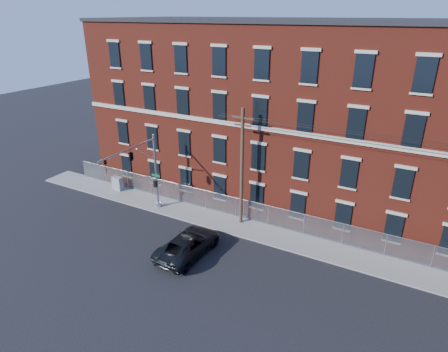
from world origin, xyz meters
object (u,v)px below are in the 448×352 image
utility_pole_near (242,166)px  utility_cabinet (118,183)px  traffic_signal_mast (137,161)px  pickup_truck (188,244)px

utility_pole_near → utility_cabinet: (-13.92, -0.12, -4.54)m
traffic_signal_mast → pickup_truck: traffic_signal_mast is taller
pickup_truck → utility_cabinet: bearing=-22.6°
utility_pole_near → utility_cabinet: utility_pole_near is taller
pickup_truck → utility_cabinet: 13.78m
utility_pole_near → traffic_signal_mast: bearing=-156.9°
pickup_truck → utility_cabinet: pickup_truck is taller
utility_pole_near → pickup_truck: (-1.45, -5.97, -4.52)m
utility_pole_near → pickup_truck: 7.63m
traffic_signal_mast → utility_pole_near: utility_pole_near is taller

